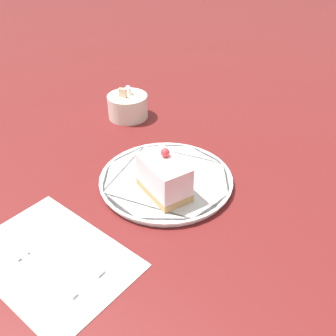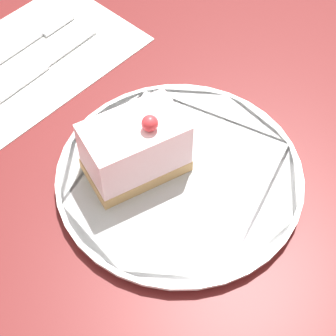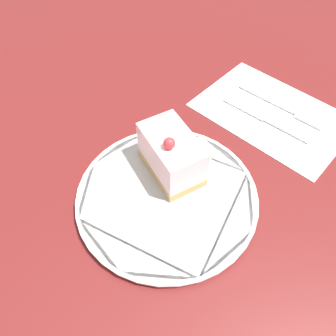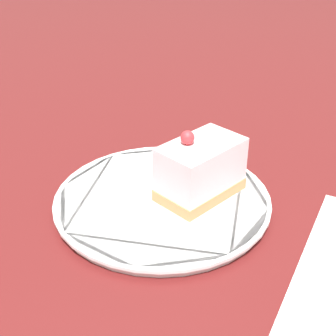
{
  "view_description": "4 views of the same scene",
  "coord_description": "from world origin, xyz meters",
  "px_view_note": "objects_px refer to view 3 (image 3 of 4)",
  "views": [
    {
      "loc": [
        -0.41,
        -0.43,
        0.45
      ],
      "look_at": [
        -0.02,
        -0.02,
        0.04
      ],
      "focal_mm": 40.0,
      "sensor_mm": 36.0,
      "label": 1
    },
    {
      "loc": [
        0.24,
        -0.24,
        0.49
      ],
      "look_at": [
        -0.01,
        -0.03,
        0.04
      ],
      "focal_mm": 60.0,
      "sensor_mm": 36.0,
      "label": 2
    },
    {
      "loc": [
        0.15,
        0.18,
        0.4
      ],
      "look_at": [
        -0.02,
        -0.02,
        0.05
      ],
      "focal_mm": 35.0,
      "sensor_mm": 36.0,
      "label": 3
    },
    {
      "loc": [
        -0.28,
        0.37,
        0.32
      ],
      "look_at": [
        -0.02,
        -0.01,
        0.05
      ],
      "focal_mm": 50.0,
      "sensor_mm": 36.0,
      "label": 4
    }
  ],
  "objects_px": {
    "plate": "(167,197)",
    "fork": "(288,109)",
    "knife": "(257,114)",
    "cake_slice": "(171,155)"
  },
  "relations": [
    {
      "from": "plate",
      "to": "fork",
      "type": "xyz_separation_m",
      "value": [
        -0.29,
        -0.0,
        -0.0
      ]
    },
    {
      "from": "plate",
      "to": "fork",
      "type": "bearing_deg",
      "value": -179.3
    },
    {
      "from": "knife",
      "to": "plate",
      "type": "bearing_deg",
      "value": -1.64
    },
    {
      "from": "cake_slice",
      "to": "plate",
      "type": "bearing_deg",
      "value": 53.07
    },
    {
      "from": "plate",
      "to": "fork",
      "type": "height_order",
      "value": "plate"
    },
    {
      "from": "fork",
      "to": "knife",
      "type": "xyz_separation_m",
      "value": [
        0.05,
        -0.03,
        -0.0
      ]
    },
    {
      "from": "knife",
      "to": "fork",
      "type": "bearing_deg",
      "value": 145.95
    },
    {
      "from": "plate",
      "to": "fork",
      "type": "distance_m",
      "value": 0.29
    },
    {
      "from": "plate",
      "to": "knife",
      "type": "height_order",
      "value": "plate"
    },
    {
      "from": "cake_slice",
      "to": "knife",
      "type": "relative_size",
      "value": 0.66
    }
  ]
}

